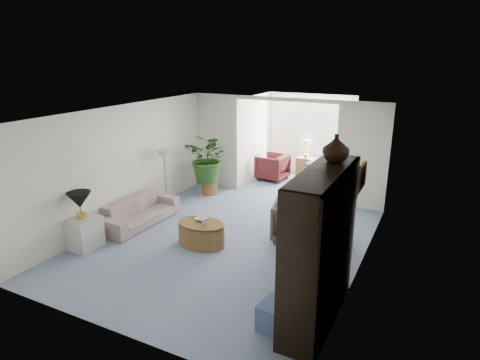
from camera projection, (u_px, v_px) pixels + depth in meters
The scene contains 26 objects.
floor at pixel (226, 242), 7.94m from camera, with size 6.00×6.00×0.00m, color #8B9DB8.
sunroom_floor at pixel (296, 184), 11.44m from camera, with size 2.60×2.60×0.00m, color #8B9DB8.
back_pier_left at pixel (217, 141), 10.94m from camera, with size 1.20×0.12×2.50m, color white.
back_pier_right at pixel (362, 157), 9.31m from camera, with size 1.20×0.12×2.50m, color white.
back_header at pixel (285, 99), 9.77m from camera, with size 2.60×0.12×0.10m, color white.
window_pane at pixel (311, 128), 11.94m from camera, with size 2.20×0.02×1.50m, color white.
window_blinds at pixel (310, 129), 11.91m from camera, with size 2.20×0.02×1.50m, color white.
framed_picture at pixel (362, 176), 6.29m from camera, with size 0.04×0.50×0.40m, color beige.
sofa at pixel (139, 211), 8.73m from camera, with size 1.90×0.74×0.55m, color beige.
end_table at pixel (83, 233), 7.66m from camera, with size 0.54×0.54×0.60m, color silver.
table_lamp at pixel (79, 200), 7.47m from camera, with size 0.44×0.44×0.30m, color black.
floor_lamp at pixel (164, 155), 9.47m from camera, with size 0.36×0.36×0.28m, color beige.
coffee_table at pixel (201, 234), 7.78m from camera, with size 0.95×0.95×0.45m, color olive.
coffee_bowl at pixel (201, 219), 7.81m from camera, with size 0.22×0.22×0.06m, color silver.
coffee_cup at pixel (205, 224), 7.55m from camera, with size 0.10×0.10×0.09m, color beige.
wingback_chair at pixel (295, 220), 7.98m from camera, with size 0.83×0.85×0.78m, color #60594C.
side_table_dark at pixel (334, 226), 7.97m from camera, with size 0.48×0.39×0.58m, color black.
entertainment_cabinet at pixel (320, 247), 5.42m from camera, with size 0.51×1.90×2.11m, color black.
cabinet_urn at pixel (336, 148), 5.47m from camera, with size 0.36×0.36×0.38m, color black.
ottoman at pixel (278, 316), 5.42m from camera, with size 0.45×0.45×0.36m, color slate.
plant_pot at pixel (209, 188), 10.62m from camera, with size 0.40×0.40×0.32m, color brown.
house_plant at pixel (209, 158), 10.38m from camera, with size 1.15×0.99×1.28m, color #29571E.
sunroom_chair_blue at pixel (323, 174), 11.13m from camera, with size 0.77×0.79×0.72m, color slate.
sunroom_chair_maroon at pixel (272, 167), 11.77m from camera, with size 0.79×0.81×0.74m, color #551D22.
sunroom_table at pixel (305, 167), 12.12m from camera, with size 0.47×0.36×0.57m, color olive.
shelf_clutter at pixel (315, 247), 5.36m from camera, with size 0.30×1.21×1.06m.
Camera 1 is at (3.49, -6.32, 3.52)m, focal length 30.62 mm.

